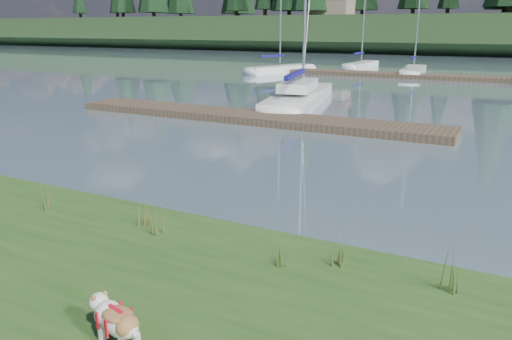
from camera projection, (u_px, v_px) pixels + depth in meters
The scene contains 17 objects.
ground at pixel (434, 79), 36.36m from camera, with size 200.00×200.00×0.00m, color gray.
ridge at pixel (483, 35), 72.27m from camera, with size 200.00×20.00×5.00m, color #1F3319.
bulldog at pixel (116, 319), 5.34m from camera, with size 0.83×0.45×0.49m.
sailboat_main at pixel (303, 93), 25.27m from camera, with size 4.15×10.45×14.60m.
dock_near at pixel (248, 117), 20.22m from camera, with size 16.00×2.00×0.30m, color #4C3D2C.
dock_far at pixel (463, 78), 35.42m from camera, with size 26.00×2.20×0.30m, color #4C3D2C.
sailboat_bg_0 at pixel (286, 68), 41.53m from camera, with size 3.97×7.62×11.02m.
sailboat_bg_1 at pixel (363, 64), 45.67m from camera, with size 1.70×6.89×10.32m.
sailboat_bg_2 at pixel (414, 70), 39.96m from camera, with size 2.19×7.56×11.25m.
weed_0 at pixel (145, 213), 8.55m from camera, with size 0.17×0.14×0.61m.
weed_1 at pixel (158, 222), 8.21m from camera, with size 0.17×0.14×0.56m.
weed_2 at pixel (339, 250), 7.16m from camera, with size 0.17×0.14×0.58m.
weed_3 at pixel (48, 198), 9.31m from camera, with size 0.17×0.14×0.57m.
weed_4 at pixel (284, 252), 7.17m from camera, with size 0.17×0.14×0.48m.
weed_5 at pixel (452, 272), 6.44m from camera, with size 0.17×0.14×0.64m.
mud_lip at pixel (167, 225), 9.43m from camera, with size 60.00×0.50×0.14m, color #33281C.
house_0 at pixel (333, 2), 78.18m from camera, with size 6.30×5.30×4.65m.
Camera 1 is at (5.56, -8.60, 3.68)m, focal length 35.00 mm.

